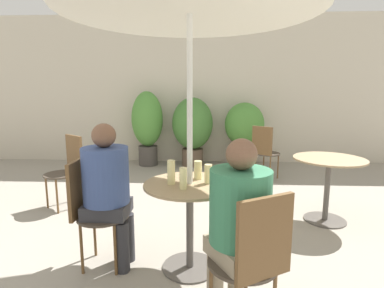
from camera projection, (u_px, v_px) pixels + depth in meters
The scene contains 17 objects.
ground_plane at pixel (174, 276), 2.39m from camera, with size 20.00×20.00×0.00m, color gray.
storefront_wall at pixel (194, 90), 6.19m from camera, with size 10.00×0.06×3.00m.
cafe_table_near at pixel (190, 207), 2.41m from camera, with size 0.74×0.74×0.73m.
cafe_table_far at pixel (328, 175), 3.33m from camera, with size 0.77×0.77×0.73m.
bistro_chair_0 at pixel (91, 204), 2.46m from camera, with size 0.42×0.42×0.91m.
bistro_chair_1 at pixel (253, 255), 1.69m from camera, with size 0.47×0.48×0.91m.
bistro_chair_2 at pixel (265, 148), 4.95m from camera, with size 0.48×0.48×0.91m.
bistro_chair_3 at pixel (68, 165), 3.80m from camera, with size 0.48×0.48×0.91m.
seated_person_0 at pixel (108, 185), 2.42m from camera, with size 0.38×0.37×1.21m.
seated_person_1 at pixel (238, 218), 1.80m from camera, with size 0.44×0.45×1.18m.
beer_glass_0 at pixel (198, 170), 2.49m from camera, with size 0.07×0.07×0.15m.
beer_glass_1 at pixel (171, 172), 2.35m from camera, with size 0.06×0.06×0.19m.
beer_glass_2 at pixel (183, 178), 2.23m from camera, with size 0.06×0.06×0.16m.
beer_glass_3 at pixel (208, 174), 2.37m from camera, with size 0.06×0.06×0.15m.
potted_plant_0 at pixel (147, 123), 5.94m from camera, with size 0.62×0.62×1.48m.
potted_plant_1 at pixel (192, 126), 5.91m from camera, with size 0.80×0.80×1.36m.
potted_plant_2 at pixel (244, 129), 5.87m from camera, with size 0.77×0.77×1.26m.
Camera 1 is at (0.24, -2.17, 1.44)m, focal length 28.00 mm.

